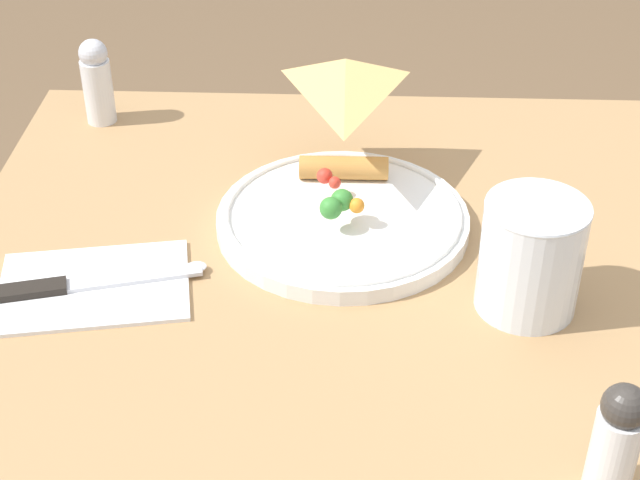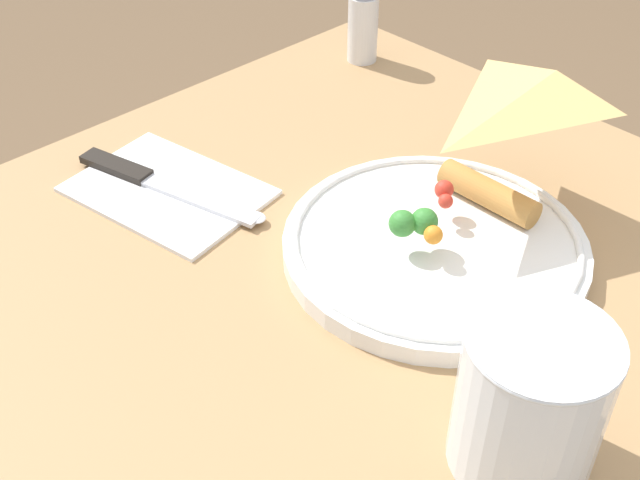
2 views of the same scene
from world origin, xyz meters
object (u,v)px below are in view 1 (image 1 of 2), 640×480
(dining_table, at_px, (429,376))
(plate_pizza, at_px, (343,215))
(napkin_folded, at_px, (94,286))
(salt_shaker, at_px, (97,81))
(milk_glass, at_px, (530,261))
(pepper_shaker, at_px, (616,440))
(butter_knife, at_px, (82,284))

(dining_table, xyz_separation_m, plate_pizza, (-0.09, 0.08, 0.14))
(plate_pizza, height_order, napkin_folded, plate_pizza)
(dining_table, distance_m, plate_pizza, 0.18)
(dining_table, xyz_separation_m, salt_shaker, (-0.37, 0.29, 0.17))
(plate_pizza, height_order, salt_shaker, salt_shaker)
(plate_pizza, xyz_separation_m, milk_glass, (0.16, -0.11, 0.03))
(milk_glass, distance_m, pepper_shaker, 0.21)
(pepper_shaker, bearing_deg, milk_glass, 98.34)
(plate_pizza, bearing_deg, pepper_shaker, -58.99)
(plate_pizza, bearing_deg, dining_table, -41.53)
(salt_shaker, bearing_deg, pepper_shaker, -48.02)
(butter_knife, distance_m, pepper_shaker, 0.47)
(butter_knife, bearing_deg, napkin_folded, 0.00)
(milk_glass, height_order, pepper_shaker, milk_glass)
(napkin_folded, height_order, butter_knife, butter_knife)
(napkin_folded, bearing_deg, dining_table, 5.12)
(dining_table, bearing_deg, salt_shaker, 142.28)
(napkin_folded, relative_size, pepper_shaker, 1.95)
(dining_table, height_order, milk_glass, milk_glass)
(plate_pizza, bearing_deg, napkin_folded, -154.33)
(napkin_folded, xyz_separation_m, salt_shaker, (-0.06, 0.32, 0.05))
(salt_shaker, height_order, pepper_shaker, salt_shaker)
(napkin_folded, xyz_separation_m, pepper_shaker, (0.41, -0.21, 0.05))
(plate_pizza, relative_size, milk_glass, 2.36)
(plate_pizza, bearing_deg, salt_shaker, 143.56)
(milk_glass, relative_size, napkin_folded, 0.56)
(dining_table, bearing_deg, milk_glass, -25.84)
(dining_table, height_order, pepper_shaker, pepper_shaker)
(dining_table, distance_m, pepper_shaker, 0.31)
(salt_shaker, distance_m, pepper_shaker, 0.71)
(pepper_shaker, bearing_deg, dining_table, 113.24)
(napkin_folded, bearing_deg, salt_shaker, 101.35)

